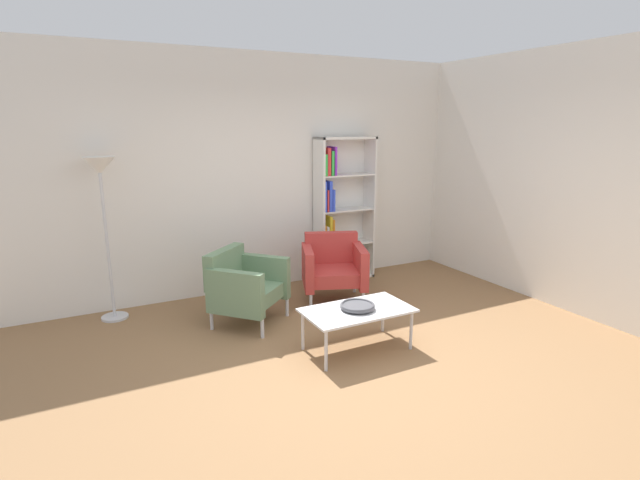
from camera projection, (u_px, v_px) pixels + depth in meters
name	position (u px, v px, depth m)	size (l,w,h in m)	color
ground_plane	(357.00, 366.00, 4.25)	(8.32, 8.32, 0.00)	olive
plaster_back_panel	(255.00, 174.00, 6.04)	(6.40, 0.12, 2.90)	silver
plaster_right_partition	(540.00, 177.00, 5.71)	(0.12, 5.20, 2.90)	silver
bookshelf_tall	(338.00, 211.00, 6.45)	(0.80, 0.30, 1.90)	silver
coffee_table_low	(357.00, 312.00, 4.49)	(1.00, 0.56, 0.40)	silver
decorative_bowl	(357.00, 306.00, 4.47)	(0.32, 0.32, 0.05)	#4C4C51
armchair_spare_guest	(244.00, 285.00, 5.12)	(0.95, 0.95, 0.78)	slate
armchair_by_bookshelf	(333.00, 266.00, 5.78)	(0.90, 0.86, 0.78)	#B73833
floor_lamp_torchiere	(101.00, 186.00, 4.97)	(0.32, 0.32, 1.74)	silver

